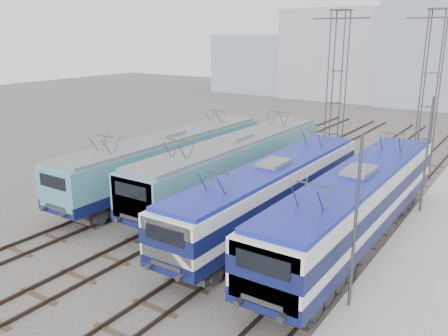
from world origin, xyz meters
TOP-DOWN VIEW (x-y plane):
  - ground at (0.00, 0.00)m, footprint 160.00×160.00m
  - platform at (10.20, 8.00)m, footprint 4.00×70.00m
  - locomotive_far_left at (-6.75, 9.43)m, footprint 2.93×18.49m
  - locomotive_center_left at (-2.25, 10.69)m, footprint 2.99×18.87m
  - locomotive_center_right at (2.25, 7.43)m, footprint 2.80×17.68m
  - locomotive_far_right at (6.75, 7.71)m, footprint 2.98×18.86m
  - catenary_tower_west at (0.00, 22.00)m, footprint 4.50×1.20m
  - catenary_tower_east at (6.50, 24.00)m, footprint 4.50×1.20m
  - mast_front at (8.60, 2.00)m, footprint 0.12×0.12m
  - mast_mid at (8.60, 14.00)m, footprint 0.12×0.12m
  - building_west at (-14.00, 62.00)m, footprint 18.00×12.00m
  - building_far_west at (-30.00, 62.00)m, footprint 14.00×10.00m

SIDE VIEW (x-z plane):
  - ground at x=0.00m, z-range 0.00..0.00m
  - platform at x=10.20m, z-range 0.00..0.30m
  - locomotive_center_right at x=2.25m, z-range 0.60..3.92m
  - locomotive_far_left at x=-6.75m, z-range 0.56..4.04m
  - locomotive_center_left at x=-2.25m, z-range 0.57..4.12m
  - locomotive_far_right at x=6.75m, z-range 0.63..4.17m
  - mast_front at x=8.60m, z-range 0.00..7.00m
  - mast_mid at x=8.60m, z-range 0.00..7.00m
  - building_far_west at x=-30.00m, z-range 0.00..10.00m
  - catenary_tower_west at x=0.00m, z-range 0.64..12.64m
  - catenary_tower_east at x=6.50m, z-range 0.64..12.64m
  - building_west at x=-14.00m, z-range 0.00..14.00m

